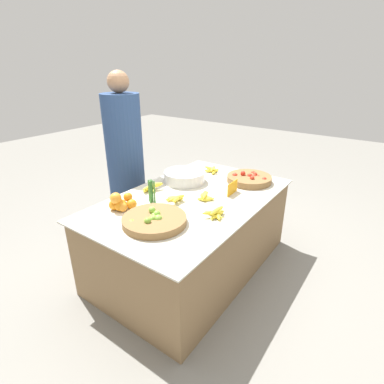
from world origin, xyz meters
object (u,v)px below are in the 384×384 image
(lime_bowl, at_px, (154,220))
(vendor_person, at_px, (126,164))
(tomato_basket, at_px, (249,179))
(price_sign, at_px, (232,188))
(metal_bowl, at_px, (184,177))

(lime_bowl, distance_m, vendor_person, 1.13)
(tomato_basket, xyz_separation_m, price_sign, (-0.33, -0.01, 0.02))
(tomato_basket, bearing_deg, metal_bowl, 125.33)
(lime_bowl, bearing_deg, tomato_basket, -9.41)
(tomato_basket, xyz_separation_m, vendor_person, (-0.44, 1.11, 0.05))
(metal_bowl, bearing_deg, tomato_basket, -54.67)
(tomato_basket, height_order, metal_bowl, metal_bowl)
(vendor_person, bearing_deg, tomato_basket, -68.48)
(price_sign, xyz_separation_m, vendor_person, (-0.11, 1.12, 0.02))
(tomato_basket, relative_size, vendor_person, 0.25)
(vendor_person, bearing_deg, metal_bowl, -80.80)
(price_sign, bearing_deg, vendor_person, 94.37)
(lime_bowl, bearing_deg, vendor_person, 56.30)
(lime_bowl, relative_size, price_sign, 2.67)
(tomato_basket, bearing_deg, price_sign, -178.72)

